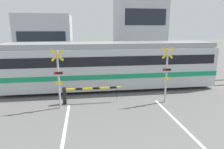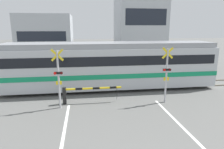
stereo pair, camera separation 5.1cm
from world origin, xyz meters
The scene contains 9 objects.
rail_track_near centered at (0.00, 11.08, 0.04)m, with size 50.00×0.10×0.08m.
rail_track_far centered at (0.00, 12.51, 0.04)m, with size 50.00×0.10×0.08m.
commuter_train centered at (0.25, 11.79, 1.81)m, with size 15.18×3.01×3.39m.
crossing_barrier_near centered at (-2.01, 8.90, 0.70)m, with size 3.52×0.20×1.01m.
crossing_barrier_far centered at (2.01, 14.67, 0.70)m, with size 3.52×0.20×1.01m.
crossing_signal_left centered at (-3.11, 8.32, 1.85)m, with size 0.68×0.15×3.35m.
crossing_signal_right centered at (3.11, 8.32, 1.85)m, with size 0.68×0.15×3.35m.
building_left_of_street centered at (-6.77, 26.87, 3.08)m, with size 7.03×6.59×6.16m.
building_right_of_street centered at (6.57, 26.87, 5.28)m, with size 6.62×6.59×10.55m.
Camera 2 is at (-1.71, -2.60, 4.43)m, focal length 32.00 mm.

